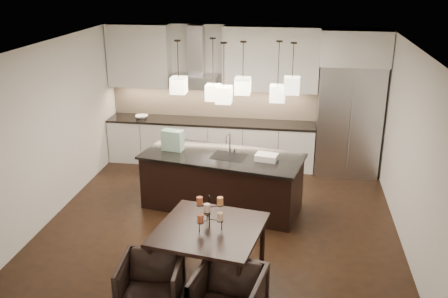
% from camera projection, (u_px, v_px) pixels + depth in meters
% --- Properties ---
extents(floor, '(5.50, 5.50, 0.02)m').
position_uv_depth(floor, '(222.00, 220.00, 8.10)').
color(floor, black).
rests_on(floor, ground).
extents(ceiling, '(5.50, 5.50, 0.02)m').
position_uv_depth(ceiling, '(222.00, 45.00, 7.13)').
color(ceiling, white).
rests_on(ceiling, wall_back).
extents(wall_back, '(5.50, 0.02, 2.80)m').
position_uv_depth(wall_back, '(243.00, 95.00, 10.18)').
color(wall_back, silver).
rests_on(wall_back, ground).
extents(wall_front, '(5.50, 0.02, 2.80)m').
position_uv_depth(wall_front, '(179.00, 225.00, 5.06)').
color(wall_front, silver).
rests_on(wall_front, ground).
extents(wall_left, '(0.02, 5.50, 2.80)m').
position_uv_depth(wall_left, '(53.00, 130.00, 8.01)').
color(wall_left, silver).
rests_on(wall_left, ground).
extents(wall_right, '(0.02, 5.50, 2.80)m').
position_uv_depth(wall_right, '(410.00, 148.00, 7.22)').
color(wall_right, silver).
rests_on(wall_right, ground).
extents(refrigerator, '(1.20, 0.72, 2.15)m').
position_uv_depth(refrigerator, '(348.00, 120.00, 9.64)').
color(refrigerator, '#B7B7BA').
rests_on(refrigerator, floor).
extents(fridge_panel, '(1.26, 0.72, 0.65)m').
position_uv_depth(fridge_panel, '(355.00, 47.00, 9.15)').
color(fridge_panel, silver).
rests_on(fridge_panel, refrigerator).
extents(lower_cabinets, '(4.21, 0.62, 0.88)m').
position_uv_depth(lower_cabinets, '(211.00, 143.00, 10.29)').
color(lower_cabinets, silver).
rests_on(lower_cabinets, floor).
extents(countertop, '(4.21, 0.66, 0.04)m').
position_uv_depth(countertop, '(210.00, 122.00, 10.13)').
color(countertop, black).
rests_on(countertop, lower_cabinets).
extents(backsplash, '(4.21, 0.02, 0.63)m').
position_uv_depth(backsplash, '(213.00, 102.00, 10.30)').
color(backsplash, '#C7AE94').
rests_on(backsplash, countertop).
extents(upper_cab_left, '(1.25, 0.35, 1.25)m').
position_uv_depth(upper_cab_left, '(139.00, 56.00, 10.04)').
color(upper_cab_left, silver).
rests_on(upper_cab_left, wall_back).
extents(upper_cab_right, '(1.85, 0.35, 1.25)m').
position_uv_depth(upper_cab_right, '(271.00, 59.00, 9.66)').
color(upper_cab_right, silver).
rests_on(upper_cab_right, wall_back).
extents(hood_canopy, '(0.90, 0.52, 0.24)m').
position_uv_depth(hood_canopy, '(196.00, 81.00, 9.94)').
color(hood_canopy, '#B7B7BA').
rests_on(hood_canopy, wall_back).
extents(hood_chimney, '(0.30, 0.28, 0.96)m').
position_uv_depth(hood_chimney, '(196.00, 50.00, 9.84)').
color(hood_chimney, '#B7B7BA').
rests_on(hood_chimney, hood_canopy).
extents(fruit_bowl, '(0.30, 0.30, 0.06)m').
position_uv_depth(fruit_bowl, '(142.00, 117.00, 10.27)').
color(fruit_bowl, silver).
rests_on(fruit_bowl, countertop).
extents(island_body, '(2.70, 1.48, 0.90)m').
position_uv_depth(island_body, '(222.00, 182.00, 8.38)').
color(island_body, black).
rests_on(island_body, floor).
extents(island_top, '(2.80, 1.58, 0.04)m').
position_uv_depth(island_top, '(222.00, 156.00, 8.22)').
color(island_top, black).
rests_on(island_top, island_body).
extents(faucet, '(0.15, 0.26, 0.39)m').
position_uv_depth(faucet, '(230.00, 143.00, 8.21)').
color(faucet, silver).
rests_on(faucet, island_top).
extents(tote_bag, '(0.38, 0.25, 0.35)m').
position_uv_depth(tote_bag, '(173.00, 140.00, 8.40)').
color(tote_bag, '#1E694D').
rests_on(tote_bag, island_top).
extents(food_container, '(0.39, 0.31, 0.10)m').
position_uv_depth(food_container, '(267.00, 157.00, 7.99)').
color(food_container, silver).
rests_on(food_container, island_top).
extents(dining_table, '(1.47, 1.47, 0.77)m').
position_uv_depth(dining_table, '(210.00, 254.00, 6.42)').
color(dining_table, black).
rests_on(dining_table, floor).
extents(candelabra, '(0.42, 0.42, 0.45)m').
position_uv_depth(candelabra, '(209.00, 212.00, 6.21)').
color(candelabra, black).
rests_on(candelabra, dining_table).
extents(candle_a, '(0.09, 0.09, 0.10)m').
position_uv_depth(candle_a, '(220.00, 217.00, 6.18)').
color(candle_a, beige).
rests_on(candle_a, candelabra).
extents(candle_b, '(0.09, 0.09, 0.10)m').
position_uv_depth(candle_b, '(207.00, 210.00, 6.36)').
color(candle_b, '#D48642').
rests_on(candle_b, candelabra).
extents(candle_c, '(0.09, 0.09, 0.10)m').
position_uv_depth(candle_c, '(200.00, 218.00, 6.14)').
color(candle_c, '#AB5330').
rests_on(candle_c, candelabra).
extents(candle_d, '(0.09, 0.09, 0.10)m').
position_uv_depth(candle_d, '(220.00, 201.00, 6.22)').
color(candle_d, '#D48642').
rests_on(candle_d, candelabra).
extents(candle_e, '(0.09, 0.09, 0.10)m').
position_uv_depth(candle_e, '(200.00, 201.00, 6.23)').
color(candle_e, '#AB5330').
rests_on(candle_e, candelabra).
extents(candle_f, '(0.09, 0.09, 0.10)m').
position_uv_depth(candle_f, '(207.00, 208.00, 6.04)').
color(candle_f, beige).
rests_on(candle_f, candelabra).
extents(armchair_left, '(0.77, 0.79, 0.67)m').
position_uv_depth(armchair_left, '(151.00, 284.00, 5.89)').
color(armchair_left, black).
rests_on(armchair_left, floor).
extents(pendant_a, '(0.24, 0.24, 0.26)m').
position_uv_depth(pendant_a, '(179.00, 85.00, 7.94)').
color(pendant_a, '#EEE6C0').
rests_on(pendant_a, ceiling).
extents(pendant_b, '(0.24, 0.24, 0.26)m').
position_uv_depth(pendant_b, '(213.00, 92.00, 8.24)').
color(pendant_b, '#EEE6C0').
rests_on(pendant_b, ceiling).
extents(pendant_c, '(0.24, 0.24, 0.26)m').
position_uv_depth(pendant_c, '(243.00, 86.00, 7.81)').
color(pendant_c, '#EEE6C0').
rests_on(pendant_c, ceiling).
extents(pendant_d, '(0.24, 0.24, 0.26)m').
position_uv_depth(pendant_d, '(277.00, 93.00, 7.91)').
color(pendant_d, '#EEE6C0').
rests_on(pendant_d, ceiling).
extents(pendant_e, '(0.24, 0.24, 0.26)m').
position_uv_depth(pendant_e, '(292.00, 86.00, 7.69)').
color(pendant_e, '#EEE6C0').
rests_on(pendant_e, ceiling).
extents(pendant_f, '(0.24, 0.24, 0.26)m').
position_uv_depth(pendant_f, '(224.00, 95.00, 7.74)').
color(pendant_f, '#EEE6C0').
rests_on(pendant_f, ceiling).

